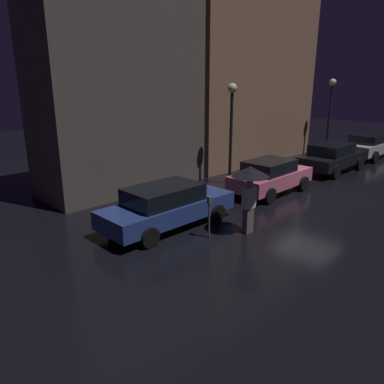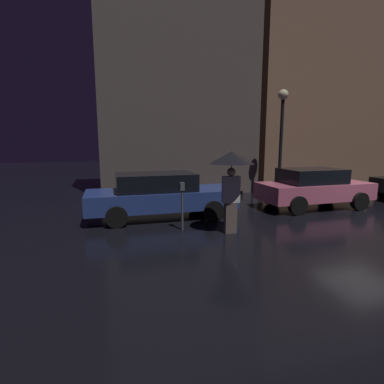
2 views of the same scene
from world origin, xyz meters
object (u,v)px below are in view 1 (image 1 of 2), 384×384
parked_car_black (332,157)px  street_lamp_far (331,104)px  street_lamp_near (231,115)px  parked_car_silver (369,145)px  parked_car_blue (167,205)px  pedestrian_with_umbrella (250,180)px  parked_car_pink (270,176)px  parking_meter (209,213)px

parked_car_black → street_lamp_far: bearing=29.7°
street_lamp_near → parked_car_silver: bearing=-10.9°
parked_car_blue → parked_car_silver: (16.31, -0.05, 0.04)m
pedestrian_with_umbrella → street_lamp_near: 5.99m
parked_car_silver → pedestrian_with_umbrella: pedestrian_with_umbrella is taller
parked_car_silver → pedestrian_with_umbrella: 14.98m
parked_car_black → pedestrian_with_umbrella: bearing=-168.8°
parked_car_blue → parked_car_pink: parked_car_pink is taller
pedestrian_with_umbrella → parking_meter: (-1.17, 0.59, -0.93)m
parked_car_pink → parking_meter: bearing=-165.8°
parking_meter → pedestrian_with_umbrella: bearing=-26.5°
parked_car_pink → street_lamp_near: street_lamp_near is taller
parked_car_blue → street_lamp_far: street_lamp_far is taller
parked_car_blue → parked_car_black: bearing=-0.7°
parked_car_pink → parked_car_black: (5.56, -0.01, 0.03)m
parked_car_pink → pedestrian_with_umbrella: size_ratio=1.89×
street_lamp_near → street_lamp_far: 9.65m
parked_car_silver → street_lamp_far: (-1.10, 2.22, 2.45)m
pedestrian_with_umbrella → street_lamp_far: 14.44m
parked_car_silver → street_lamp_near: 11.20m
pedestrian_with_umbrella → parked_car_black: bearing=15.8°
parked_car_silver → street_lamp_far: size_ratio=0.96×
parked_car_black → street_lamp_far: street_lamp_far is taller
parked_car_black → parked_car_blue: bearing=178.7°
parked_car_blue → parked_car_black: 11.20m
parked_car_black → street_lamp_far: 5.24m
parked_car_silver → parking_meter: 16.05m
pedestrian_with_umbrella → parking_meter: 1.61m
parked_car_pink → pedestrian_with_umbrella: bearing=-154.8°
parked_car_blue → street_lamp_far: size_ratio=1.00×
parked_car_blue → parked_car_black: size_ratio=1.05×
parked_car_black → pedestrian_with_umbrella: pedestrian_with_umbrella is taller
parked_car_pink → pedestrian_with_umbrella: 4.70m
parked_car_pink → parked_car_blue: bearing=177.7°
parked_car_blue → parked_car_pink: (5.64, -0.14, 0.01)m
pedestrian_with_umbrella → parking_meter: size_ratio=1.64×
parked_car_silver → parked_car_pink: bearing=-178.4°
parked_car_blue → parked_car_silver: 16.31m
pedestrian_with_umbrella → street_lamp_far: (13.70, 4.33, 1.48)m
pedestrian_with_umbrella → street_lamp_near: (4.05, 4.19, 1.41)m
parking_meter → street_lamp_far: bearing=14.1°
parked_car_blue → street_lamp_near: size_ratio=1.04×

